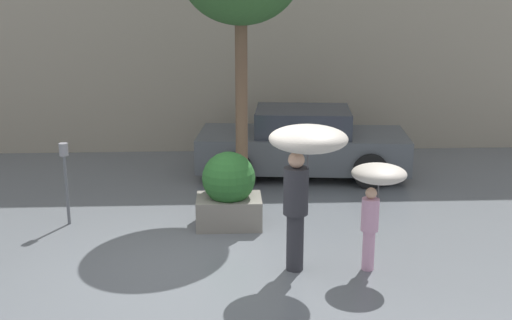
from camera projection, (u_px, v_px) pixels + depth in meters
ground_plane at (188, 265)px, 8.82m from camera, size 40.00×40.00×0.00m
building_facade at (200, 19)px, 14.30m from camera, size 18.00×0.30×6.00m
planter_box at (229, 191)px, 10.11m from camera, size 1.03×0.84×1.21m
person_adult at (305, 157)px, 8.25m from camera, size 1.02×1.02×1.99m
person_child at (377, 187)px, 8.41m from camera, size 0.72×0.72×1.45m
parked_car_near at (302, 144)px, 12.93m from camera, size 4.30×2.26×1.35m
parking_meter at (65, 167)px, 10.09m from camera, size 0.14×0.14×1.34m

